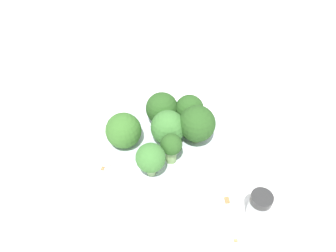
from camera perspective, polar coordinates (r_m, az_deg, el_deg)
ground_plane at (r=0.56m, az=-0.00°, el=-5.55°), size 3.00×3.00×0.00m
bowl at (r=0.54m, az=-0.00°, el=-4.07°), size 0.20×0.20×0.04m
broccoli_floret_0 at (r=0.50m, az=0.18°, el=-0.71°), size 0.05×0.05×0.06m
broccoli_floret_1 at (r=0.51m, az=-7.75°, el=-0.80°), size 0.06×0.06×0.06m
broccoli_floret_2 at (r=0.46m, az=-3.04°, el=-5.65°), size 0.04×0.04×0.06m
broccoli_floret_3 at (r=0.53m, az=3.75°, el=2.89°), size 0.05×0.05×0.06m
broccoli_floret_4 at (r=0.47m, az=0.57°, el=-3.54°), size 0.03×0.03×0.05m
broccoli_floret_5 at (r=0.53m, az=-1.06°, el=3.04°), size 0.05×0.05×0.06m
broccoli_floret_6 at (r=0.50m, az=5.07°, el=0.35°), size 0.06×0.06×0.07m
pepper_shaker at (r=0.49m, az=15.48°, el=-13.44°), size 0.03×0.03×0.06m
almond_crumb_0 at (r=0.49m, az=11.73°, el=-18.91°), size 0.01×0.01×0.01m
almond_crumb_1 at (r=0.55m, az=-11.31°, el=-7.16°), size 0.01×0.01×0.01m
almond_crumb_2 at (r=0.52m, az=10.27°, el=-12.45°), size 0.01×0.01×0.01m
almond_crumb_3 at (r=0.64m, az=6.86°, el=2.76°), size 0.01×0.01×0.01m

